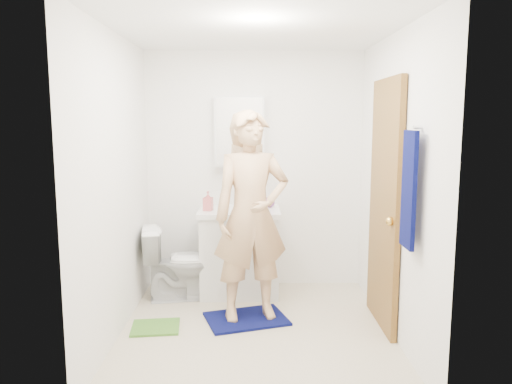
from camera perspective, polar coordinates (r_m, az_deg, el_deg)
floor at (r=4.26m, az=-0.03°, el=-15.68°), size 2.20×2.40×0.02m
ceiling at (r=3.95m, az=-0.03°, el=18.33°), size 2.20×2.40×0.02m
wall_back at (r=5.13m, az=-0.18°, el=2.47°), size 2.20×0.02×2.40m
wall_front at (r=2.73m, az=0.25°, el=-2.70°), size 2.20×0.02×2.40m
wall_left at (r=4.07m, az=-15.86°, el=0.62°), size 0.02×2.40×2.40m
wall_right at (r=4.09m, az=15.71°, el=0.67°), size 0.02×2.40×2.40m
vanity_cabinet at (r=4.99m, az=-1.89°, el=-7.07°), size 0.75×0.55×0.80m
countertop at (r=4.89m, az=-1.91°, el=-2.26°), size 0.79×0.59×0.05m
sink_basin at (r=4.89m, az=-1.91°, el=-2.09°), size 0.40×0.40×0.03m
faucet at (r=5.05m, az=-1.87°, el=-0.94°), size 0.03×0.03×0.12m
medicine_cabinet at (r=5.03m, az=-1.90°, el=6.91°), size 0.50×0.12×0.70m
mirror_panel at (r=4.97m, az=-1.91°, el=6.90°), size 0.46×0.01×0.66m
door at (r=4.25m, az=14.47°, el=-1.40°), size 0.05×0.80×2.05m
door_knob at (r=3.95m, az=15.07°, el=-3.26°), size 0.07×0.07×0.07m
towel at (r=3.52m, az=17.08°, el=0.24°), size 0.03×0.24×0.80m
towel_hook at (r=3.50m, az=18.00°, el=7.06°), size 0.06×0.02×0.02m
toilet at (r=4.90m, az=-8.62°, el=-7.99°), size 0.75×0.51×0.71m
bath_mat at (r=4.45m, az=-1.11°, el=-14.28°), size 0.78×0.66×0.02m
green_rug at (r=4.37m, az=-11.41°, el=-14.91°), size 0.42×0.37×0.02m
soap_dispenser at (r=4.82m, az=-5.50°, el=-1.02°), size 0.10×0.10×0.19m
toothbrush_cup at (r=4.99m, az=1.51°, el=-1.22°), size 0.14×0.14×0.09m
man at (r=4.22m, az=-0.53°, el=-2.76°), size 0.73×0.57×1.78m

